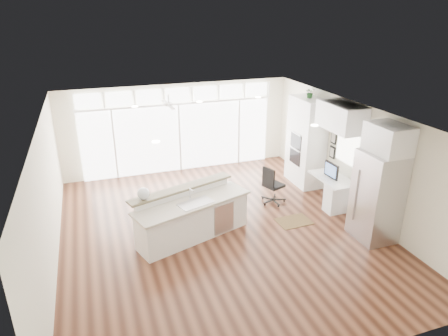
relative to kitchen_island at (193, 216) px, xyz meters
name	(u,v)px	position (x,y,z in m)	size (l,w,h in m)	color
floor	(220,231)	(0.65, 0.04, -0.54)	(7.00, 8.00, 0.02)	#3D1E12
ceiling	(220,117)	(0.65, 0.04, 2.17)	(7.00, 8.00, 0.02)	white
wall_back	(179,128)	(0.65, 4.04, 0.82)	(7.00, 0.04, 2.70)	white
wall_front	(318,292)	(0.65, -3.96, 0.82)	(7.00, 0.04, 2.70)	white
wall_left	(47,201)	(-2.85, 0.04, 0.82)	(0.04, 8.00, 2.70)	white
wall_right	(356,158)	(4.15, 0.04, 0.82)	(0.04, 8.00, 2.70)	white
glass_wall	(179,138)	(0.65, 3.98, 0.52)	(5.80, 0.06, 2.08)	white
transom_row	(178,95)	(0.65, 3.98, 1.85)	(5.90, 0.06, 0.40)	white
desk_window	(348,147)	(4.11, 0.34, 1.02)	(0.04, 0.85, 0.85)	white
ceiling_fan	(169,101)	(0.15, 2.84, 1.95)	(1.16, 1.16, 0.32)	white
recessed_lights	(217,115)	(0.65, 0.24, 2.15)	(3.40, 3.00, 0.02)	white
oven_cabinet	(306,142)	(3.82, 1.84, 0.72)	(0.64, 1.20, 2.50)	white
desk_nook	(332,191)	(3.78, 0.34, -0.15)	(0.72, 1.30, 0.76)	white
upper_cabinets	(341,117)	(3.82, 0.34, 1.82)	(0.64, 1.30, 0.64)	white
refrigerator	(377,196)	(3.76, -1.31, 0.47)	(0.76, 0.90, 2.00)	silver
fridge_cabinet	(389,139)	(3.82, -1.31, 1.77)	(0.64, 0.90, 0.60)	white
framed_photos	(333,145)	(4.11, 0.96, 0.87)	(0.06, 0.22, 0.80)	black
kitchen_island	(193,216)	(0.00, 0.00, 0.00)	(2.67, 1.01, 1.06)	white
rug	(294,221)	(2.45, -0.14, -0.53)	(0.80, 0.58, 0.01)	#372511
office_chair	(274,185)	(2.42, 0.95, -0.03)	(0.52, 0.48, 1.01)	black
fishbowl	(143,194)	(-1.03, 0.08, 0.66)	(0.26, 0.26, 0.26)	silver
monitor	(331,170)	(3.70, 0.34, 0.45)	(0.09, 0.52, 0.44)	black
keyboard	(325,179)	(3.53, 0.34, 0.24)	(0.11, 0.29, 0.01)	white
potted_plant	(310,94)	(3.82, 1.84, 2.09)	(0.27, 0.30, 0.23)	#2A632B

